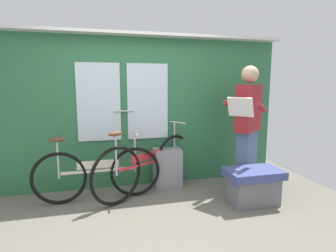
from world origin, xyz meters
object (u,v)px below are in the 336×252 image
object	(u,v)px
bicycle_leaning_behind	(148,165)
trash_bin_by_wall	(167,168)
passenger_reading_newspaper	(247,126)
bicycle_near_door	(98,173)
bench_seat_corner	(253,185)

from	to	relation	value
bicycle_leaning_behind	trash_bin_by_wall	distance (m)	0.38
passenger_reading_newspaper	trash_bin_by_wall	bearing A→B (deg)	-57.99
bicycle_near_door	trash_bin_by_wall	size ratio (longest dim) A/B	2.87
trash_bin_by_wall	passenger_reading_newspaper	bearing A→B (deg)	-20.66
bicycle_near_door	bicycle_leaning_behind	distance (m)	0.68
trash_bin_by_wall	bicycle_leaning_behind	bearing A→B (deg)	-151.74
bicycle_leaning_behind	bench_seat_corner	xyz separation A→B (m)	(1.24, -0.66, -0.16)
bicycle_near_door	trash_bin_by_wall	bearing A→B (deg)	11.94
bicycle_near_door	trash_bin_by_wall	world-z (taller)	bicycle_near_door
passenger_reading_newspaper	trash_bin_by_wall	xyz separation A→B (m)	(-1.06, 0.40, -0.65)
bicycle_near_door	passenger_reading_newspaper	distance (m)	2.15
bicycle_near_door	bench_seat_corner	size ratio (longest dim) A/B	2.36
bicycle_leaning_behind	trash_bin_by_wall	bearing A→B (deg)	-2.95
bicycle_leaning_behind	bench_seat_corner	size ratio (longest dim) A/B	2.26
trash_bin_by_wall	bicycle_near_door	bearing A→B (deg)	-166.36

